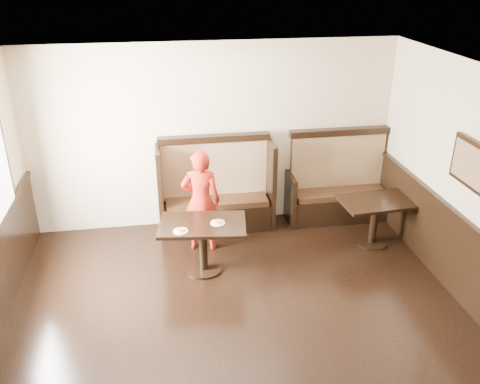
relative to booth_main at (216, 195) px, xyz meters
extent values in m
plane|color=black|center=(0.00, -3.30, -0.53)|extent=(7.00, 7.00, 0.00)
plane|color=#C1AA8C|center=(0.00, 0.20, 0.87)|extent=(5.50, 0.00, 5.50)
plane|color=white|center=(0.00, -3.30, 2.27)|extent=(7.00, 7.00, 0.00)
cube|color=black|center=(2.71, -2.10, 1.17)|extent=(0.04, 0.70, 0.55)
cube|color=olive|center=(2.69, -2.10, 1.17)|extent=(0.01, 0.60, 0.45)
cube|color=black|center=(0.00, -0.08, -0.32)|extent=(1.60, 0.50, 0.42)
cube|color=#321D10|center=(0.00, -0.08, -0.07)|extent=(1.54, 0.46, 0.09)
cube|color=#49120E|center=(0.00, 0.13, 0.37)|extent=(1.60, 0.12, 0.92)
cube|color=black|center=(0.00, 0.13, 0.87)|extent=(1.68, 0.16, 0.10)
cube|color=black|center=(-0.84, 0.02, 0.15)|extent=(0.07, 0.72, 1.36)
cube|color=black|center=(0.84, 0.02, 0.15)|extent=(0.07, 0.72, 1.36)
cube|color=black|center=(1.95, -0.08, -0.32)|extent=(1.50, 0.50, 0.42)
cube|color=#321D10|center=(1.95, -0.08, -0.07)|extent=(1.44, 0.46, 0.09)
cube|color=#49120E|center=(1.95, 0.13, 0.37)|extent=(1.50, 0.12, 0.92)
cube|color=black|center=(1.95, 0.13, 0.87)|extent=(1.58, 0.16, 0.10)
cube|color=black|center=(1.16, 0.02, -0.13)|extent=(0.07, 0.72, 0.80)
cube|color=black|center=(2.74, 0.02, -0.13)|extent=(0.07, 0.72, 0.80)
cube|color=black|center=(-0.32, -1.21, 0.17)|extent=(1.20, 0.84, 0.05)
cylinder|color=black|center=(-0.32, -1.21, -0.19)|extent=(0.11, 0.11, 0.65)
cylinder|color=black|center=(-0.32, -1.21, -0.51)|extent=(0.49, 0.49, 0.03)
cube|color=black|center=(2.20, -0.90, 0.15)|extent=(1.06, 0.74, 0.05)
cylinder|color=black|center=(2.20, -0.90, -0.20)|extent=(0.11, 0.11, 0.64)
cylinder|color=black|center=(2.20, -0.90, -0.51)|extent=(0.48, 0.48, 0.03)
imported|color=#A51C11|center=(-0.28, -0.63, 0.23)|extent=(0.60, 0.45, 1.50)
cylinder|color=white|center=(-0.61, -1.38, 0.19)|extent=(0.19, 0.19, 0.01)
cylinder|color=tan|center=(-0.61, -1.38, 0.21)|extent=(0.12, 0.12, 0.02)
cylinder|color=#EABA54|center=(-0.61, -1.38, 0.22)|extent=(0.10, 0.10, 0.01)
cylinder|color=white|center=(-0.12, -1.24, 0.19)|extent=(0.19, 0.19, 0.01)
cylinder|color=tan|center=(-0.12, -1.24, 0.21)|extent=(0.12, 0.12, 0.02)
cylinder|color=#EABA54|center=(-0.12, -1.24, 0.22)|extent=(0.10, 0.10, 0.01)
camera|label=1|loc=(-0.76, -7.00, 3.34)|focal=38.00mm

